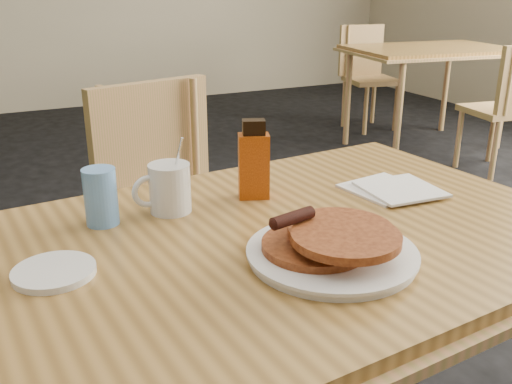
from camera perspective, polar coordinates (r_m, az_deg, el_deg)
main_table at (r=1.15m, az=2.68°, el=-5.83°), size 1.32×0.96×0.75m
neighbor_table at (r=4.49m, az=16.96°, el=13.15°), size 1.28×0.95×0.75m
chair_main_far at (r=1.83m, az=-9.22°, el=-1.17°), size 0.51×0.52×0.92m
chair_neighbor_far at (r=5.05m, az=10.96°, el=12.11°), size 0.46×0.46×0.86m
chair_neighbor_near at (r=4.01m, az=24.10°, el=8.50°), size 0.44×0.44×0.85m
pancake_plate at (r=1.02m, az=7.62°, el=-5.41°), size 0.30×0.30×0.09m
coffee_mug at (r=1.22m, az=-8.75°, el=0.46°), size 0.13×0.09×0.17m
syrup_bottle at (r=1.28m, az=-0.22°, el=3.00°), size 0.08×0.06×0.18m
napkin_stack at (r=1.37m, az=13.51°, el=0.29°), size 0.20×0.21×0.01m
blue_tumbler at (r=1.18m, az=-15.27°, el=-0.45°), size 0.07×0.07×0.12m
side_saucer at (r=1.02m, az=-19.55°, el=-7.53°), size 0.15×0.15×0.01m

